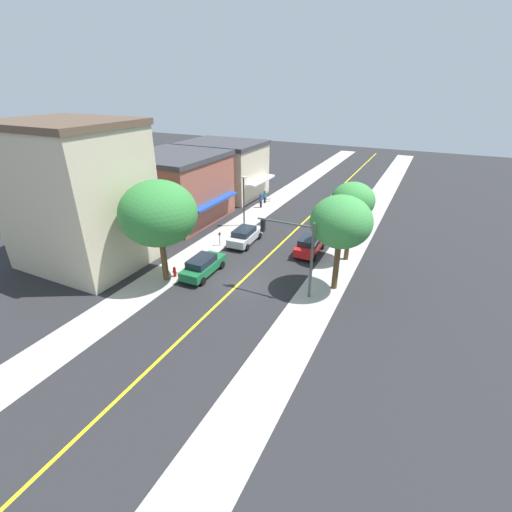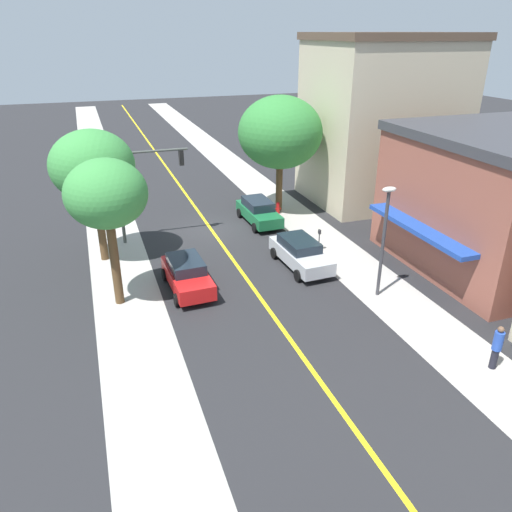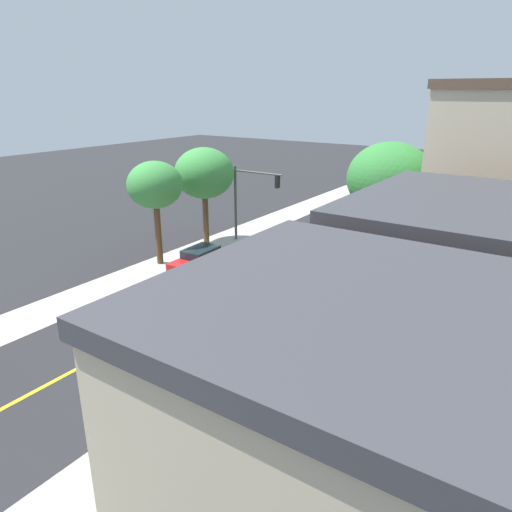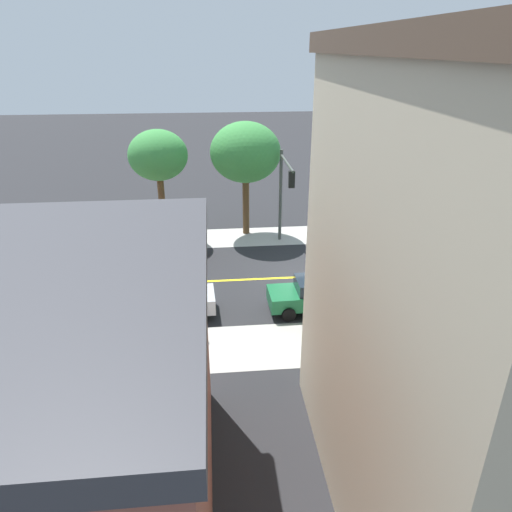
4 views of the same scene
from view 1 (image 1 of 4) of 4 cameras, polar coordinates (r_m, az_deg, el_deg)
name	(u,v)px [view 1 (image 1 of 4)]	position (r m, az deg, el deg)	size (l,w,h in m)	color
ground_plane	(240,282)	(28.61, -2.47, -4.18)	(140.00, 140.00, 0.00)	#262628
sidewalk_left	(178,267)	(31.66, -12.26, -1.64)	(3.22, 126.00, 0.01)	#ADA8A0
sidewalk_right	(315,301)	(26.63, 9.28, -7.03)	(3.22, 126.00, 0.01)	#ADA8A0
road_centerline_stripe	(240,282)	(28.61, -2.47, -4.18)	(0.20, 126.00, 0.00)	yellow
brick_apartment_block	(78,196)	(33.17, -26.30, 8.52)	(10.27, 8.41, 11.77)	beige
pale_office_building	(175,187)	(42.10, -12.66, 10.62)	(10.71, 10.41, 7.30)	#935142
corner_shop_building	(223,169)	(50.51, -5.18, 13.55)	(11.44, 8.55, 7.17)	beige
street_tree_left_near	(158,214)	(27.68, -15.17, 6.49)	(5.75, 5.75, 8.01)	brown
street_tree_right_corner	(341,222)	(26.23, 13.29, 5.22)	(4.42, 4.42, 7.28)	brown
street_tree_left_far	(353,201)	(31.30, 15.05, 8.35)	(3.61, 3.61, 6.94)	brown
fire_hydrant	(175,272)	(29.97, -12.74, -2.44)	(0.44, 0.24, 0.85)	red
parking_meter	(220,237)	(34.74, -5.77, 2.99)	(0.12, 0.18, 1.33)	#4C4C51
traffic_light_mast	(295,245)	(25.59, 6.11, 1.71)	(4.30, 0.32, 5.80)	#474C47
street_lamp	(244,195)	(38.79, -1.95, 9.65)	(0.70, 0.36, 5.49)	#38383D
red_sedan_right_curb	(310,245)	(33.39, 8.48, 1.76)	(2.10, 4.37, 1.59)	red
silver_sedan_left_curb	(245,235)	(35.14, -1.77, 3.28)	(2.19, 4.72, 1.56)	#B7BABF
green_sedan_left_curb	(203,265)	(29.65, -8.38, -1.49)	(2.04, 4.65, 1.59)	#196638
black_pickup_truck	(354,194)	(49.71, 15.20, 9.37)	(2.31, 5.43, 1.83)	black
pedestrian_teal_shirt	(265,196)	(47.34, 1.39, 9.51)	(0.35, 0.35, 1.81)	black
pedestrian_blue_shirt	(261,200)	(45.54, 0.77, 8.87)	(0.36, 0.36, 1.85)	black
small_dog	(268,199)	(48.02, 1.92, 9.04)	(0.80, 0.53, 0.61)	silver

